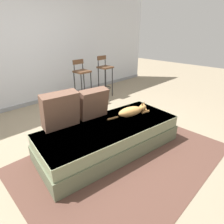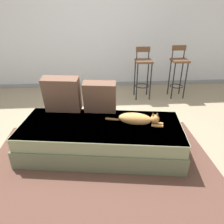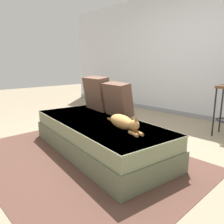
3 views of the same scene
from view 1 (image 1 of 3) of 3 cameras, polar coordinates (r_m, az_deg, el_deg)
The scene contains 10 objects.
ground_plane at distance 3.15m, azimuth -5.85°, elevation -8.01°, with size 16.00×16.00×0.00m, color gray.
wall_back_panel at distance 4.67m, azimuth -25.34°, elevation 17.40°, with size 8.00×0.10×2.60m, color silver.
wall_baseboard_trim at distance 4.88m, azimuth -22.53°, elevation 2.77°, with size 8.00×0.02×0.09m, color gray.
area_rug at distance 2.74m, azimuth 3.81°, elevation -13.49°, with size 2.77×1.98×0.01m, color brown.
couch at distance 2.79m, azimuth -0.73°, elevation -7.51°, with size 2.17×1.16×0.41m.
throw_pillow_corner at distance 2.61m, azimuth -15.49°, elevation 0.52°, with size 0.52×0.31×0.51m.
throw_pillow_middle at distance 2.83m, azimuth -5.76°, elevation 2.59°, with size 0.47×0.29×0.46m.
cat at distance 2.95m, azimuth 6.10°, elevation 0.25°, with size 0.72×0.29×0.19m.
bar_stool_near_window at distance 4.49m, azimuth -9.10°, elevation 10.20°, with size 0.32×0.32×1.02m.
bar_stool_by_doorway at distance 4.94m, azimuth -2.18°, elevation 11.84°, with size 0.32×0.32×1.04m.
Camera 1 is at (-1.65, -2.10, 1.67)m, focal length 30.00 mm.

